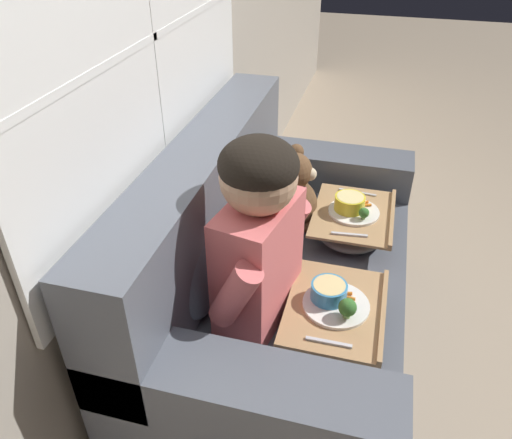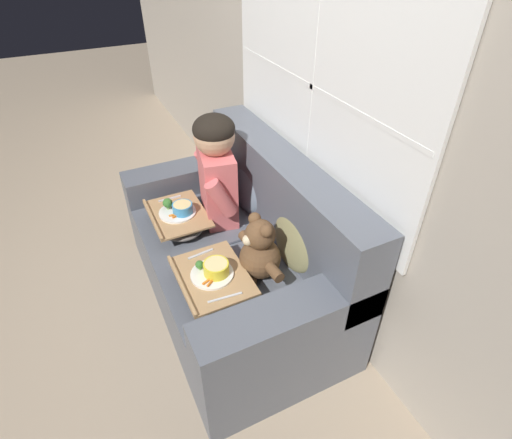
% 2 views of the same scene
% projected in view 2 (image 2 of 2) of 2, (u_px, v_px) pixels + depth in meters
% --- Properties ---
extents(ground_plane, '(14.00, 14.00, 0.00)m').
position_uv_depth(ground_plane, '(233.00, 298.00, 2.64)').
color(ground_plane, tan).
extents(wall_back_with_window, '(8.00, 0.08, 2.60)m').
position_uv_depth(wall_back_with_window, '(319.00, 90.00, 2.04)').
color(wall_back_with_window, '#A89E8E').
rests_on(wall_back_with_window, ground_plane).
extents(couch, '(1.61, 0.91, 0.96)m').
position_uv_depth(couch, '(240.00, 256.00, 2.45)').
color(couch, '#565B66').
rests_on(couch, ground_plane).
extents(throw_pillow_behind_child, '(0.39, 0.19, 0.40)m').
position_uv_depth(throw_pillow_behind_child, '(250.00, 183.00, 2.55)').
color(throw_pillow_behind_child, slate).
rests_on(throw_pillow_behind_child, couch).
extents(throw_pillow_behind_teddy, '(0.40, 0.19, 0.41)m').
position_uv_depth(throw_pillow_behind_teddy, '(297.00, 236.00, 2.13)').
color(throw_pillow_behind_teddy, '#898456').
rests_on(throw_pillow_behind_teddy, couch).
extents(child_figure, '(0.50, 0.28, 0.68)m').
position_uv_depth(child_figure, '(216.00, 164.00, 2.36)').
color(child_figure, '#DB6666').
rests_on(child_figure, couch).
extents(teddy_bear, '(0.39, 0.27, 0.36)m').
position_uv_depth(teddy_bear, '(259.00, 252.00, 2.07)').
color(teddy_bear, brown).
rests_on(teddy_bear, couch).
extents(lap_tray_child, '(0.43, 0.33, 0.19)m').
position_uv_depth(lap_tray_child, '(178.00, 218.00, 2.45)').
color(lap_tray_child, slate).
rests_on(lap_tray_child, child_figure).
extents(lap_tray_teddy, '(0.44, 0.34, 0.18)m').
position_uv_depth(lap_tray_teddy, '(213.00, 281.00, 2.03)').
color(lap_tray_teddy, slate).
rests_on(lap_tray_teddy, teddy_bear).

